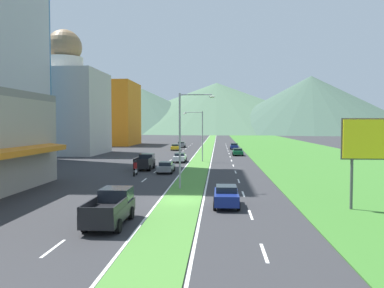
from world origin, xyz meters
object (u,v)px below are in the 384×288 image
at_px(car_2, 181,145).
at_px(car_4, 166,167).
at_px(car_6, 176,147).
at_px(street_lamp_mid, 200,132).
at_px(car_0, 226,196).
at_px(motorcycle_rider, 135,169).
at_px(billboard_roadside, 376,143).
at_px(pickup_truck_0, 111,208).
at_px(car_3, 180,157).
at_px(car_1, 234,146).
at_px(pickup_truck_1, 145,162).
at_px(car_5, 238,152).
at_px(street_lamp_near, 184,133).

xyz_separation_m(car_2, car_4, (3.11, -53.08, -0.04)).
distance_m(car_2, car_6, 11.00).
relative_size(street_lamp_mid, car_0, 1.99).
bearing_deg(car_4, motorcycle_rider, 133.52).
bearing_deg(billboard_roadside, car_6, 108.52).
bearing_deg(billboard_roadside, pickup_truck_0, -164.31).
xyz_separation_m(car_3, car_4, (-0.37, -13.88, -0.04)).
height_order(car_1, car_4, car_1).
bearing_deg(car_1, car_6, -72.58).
bearing_deg(car_4, pickup_truck_0, -179.97).
distance_m(car_3, pickup_truck_1, 11.00).
distance_m(billboard_roadside, pickup_truck_1, 31.84).
bearing_deg(car_2, billboard_roadside, -164.31).
bearing_deg(pickup_truck_0, street_lamp_mid, -5.05).
xyz_separation_m(car_5, motorcycle_rider, (-13.46, -30.82, 0.02)).
bearing_deg(car_1, street_lamp_mid, -12.03).
bearing_deg(car_1, street_lamp_near, -6.78).
bearing_deg(car_1, billboard_roadside, 6.18).
relative_size(street_lamp_mid, car_5, 2.01).
distance_m(street_lamp_mid, car_1, 32.62).
bearing_deg(car_1, car_2, -116.60).
relative_size(billboard_roadside, car_2, 1.39).
distance_m(street_lamp_mid, car_3, 5.17).
bearing_deg(car_3, car_4, 178.46).
xyz_separation_m(car_0, car_5, (3.13, 47.51, -0.06)).
height_order(pickup_truck_1, motorcycle_rider, pickup_truck_1).
xyz_separation_m(car_3, car_6, (-3.76, 28.20, -0.02)).
relative_size(car_2, car_4, 1.02).
relative_size(car_6, pickup_truck_1, 0.85).
bearing_deg(car_1, car_3, -16.97).
bearing_deg(car_0, car_6, -170.35).
distance_m(car_3, car_4, 13.88).
relative_size(car_6, pickup_truck_0, 0.85).
bearing_deg(pickup_truck_1, car_6, 0.14).
xyz_separation_m(car_0, car_6, (-10.51, 61.82, -0.05)).
bearing_deg(car_2, pickup_truck_0, -177.72).
bearing_deg(car_0, street_lamp_mid, -174.07).
distance_m(car_0, car_3, 34.28).
bearing_deg(car_5, billboard_roadside, 8.58).
relative_size(street_lamp_mid, car_4, 1.78).
relative_size(car_4, car_5, 1.12).
bearing_deg(street_lamp_near, car_3, 96.49).
bearing_deg(car_0, billboard_roadside, 86.92).
bearing_deg(car_6, pickup_truck_0, -177.11).
xyz_separation_m(street_lamp_mid, car_0, (3.58, -34.45, -3.98)).
xyz_separation_m(street_lamp_mid, car_4, (-3.54, -14.71, -4.04)).
bearing_deg(motorcycle_rider, car_2, -0.11).
height_order(street_lamp_near, car_0, street_lamp_near).
relative_size(billboard_roadside, car_5, 1.60).
relative_size(car_0, car_2, 0.88).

